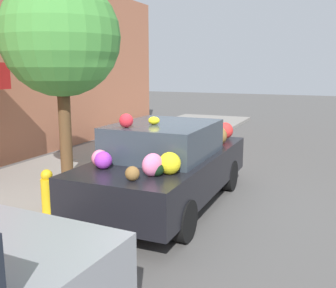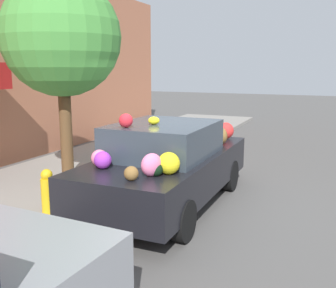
# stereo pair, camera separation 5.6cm
# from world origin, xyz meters

# --- Properties ---
(ground_plane) EXTENTS (60.00, 60.00, 0.00)m
(ground_plane) POSITION_xyz_m (0.00, 0.00, 0.00)
(ground_plane) COLOR #565451
(sidewalk_curb) EXTENTS (24.00, 3.20, 0.11)m
(sidewalk_curb) POSITION_xyz_m (0.00, 2.70, 0.06)
(sidewalk_curb) COLOR gray
(sidewalk_curb) RESTS_ON ground
(street_tree) EXTENTS (2.24, 2.24, 3.92)m
(street_tree) POSITION_xyz_m (0.21, 2.34, 2.89)
(street_tree) COLOR brown
(street_tree) RESTS_ON sidewalk_curb
(fire_hydrant) EXTENTS (0.20, 0.20, 0.70)m
(fire_hydrant) POSITION_xyz_m (-1.36, 1.51, 0.46)
(fire_hydrant) COLOR gold
(fire_hydrant) RESTS_ON sidewalk_curb
(art_car) EXTENTS (4.03, 1.74, 1.66)m
(art_car) POSITION_xyz_m (-0.02, 0.06, 0.75)
(art_car) COLOR black
(art_car) RESTS_ON ground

